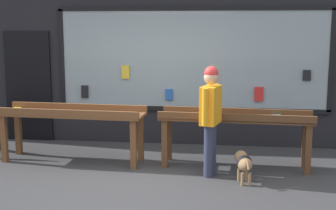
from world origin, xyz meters
name	(u,v)px	position (x,y,z in m)	size (l,w,h in m)	color
ground_plane	(141,183)	(0.00, 0.00, 0.00)	(40.00, 40.00, 0.00)	#38383A
shopfront_facade	(164,59)	(0.00, 2.39, 1.59)	(8.80, 0.29, 3.20)	black
display_table_left	(72,118)	(-1.32, 0.96, 0.73)	(2.40, 0.76, 0.91)	brown
display_table_right	(235,123)	(1.32, 0.96, 0.71)	(2.40, 0.67, 0.90)	brown
person_browsing	(211,113)	(0.95, 0.49, 0.95)	(0.32, 0.63, 1.63)	#2D334C
small_dog	(244,163)	(1.43, 0.24, 0.29)	(0.28, 0.52, 0.42)	#99724C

